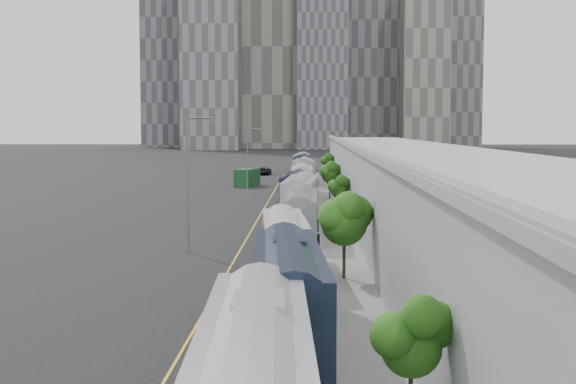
{
  "coord_description": "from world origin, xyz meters",
  "views": [
    {
      "loc": [
        3.47,
        -13.11,
        8.64
      ],
      "look_at": [
        1.48,
        56.7,
        3.0
      ],
      "focal_mm": 50.0,
      "sensor_mm": 36.0,
      "label": 1
    }
  ],
  "objects_px": {
    "bus_5": "(295,191)",
    "bus_6": "(302,182)",
    "bus_3": "(301,218)",
    "street_lamp_near": "(190,175)",
    "bus_2": "(285,249)",
    "bus_7": "(301,175)",
    "bus_9": "(302,166)",
    "bus_4": "(301,200)",
    "bus_10": "(302,163)",
    "bus_8": "(306,171)",
    "shipping_container": "(247,178)",
    "suv": "(264,171)",
    "street_lamp_far": "(249,155)",
    "bus_1": "(288,299)"
  },
  "relations": [
    {
      "from": "bus_6",
      "to": "street_lamp_near",
      "type": "distance_m",
      "value": 47.9
    },
    {
      "from": "bus_2",
      "to": "bus_5",
      "type": "xyz_separation_m",
      "value": [
        -0.2,
        42.55,
        0.04
      ]
    },
    {
      "from": "bus_5",
      "to": "shipping_container",
      "type": "relative_size",
      "value": 1.99
    },
    {
      "from": "bus_10",
      "to": "bus_9",
      "type": "bearing_deg",
      "value": -86.06
    },
    {
      "from": "bus_1",
      "to": "suv",
      "type": "xyz_separation_m",
      "value": [
        -7.68,
        113.46,
        -1.0
      ]
    },
    {
      "from": "bus_3",
      "to": "bus_8",
      "type": "relative_size",
      "value": 1.03
    },
    {
      "from": "street_lamp_far",
      "to": "bus_10",
      "type": "bearing_deg",
      "value": 82.59
    },
    {
      "from": "bus_2",
      "to": "bus_6",
      "type": "height_order",
      "value": "bus_6"
    },
    {
      "from": "shipping_container",
      "to": "suv",
      "type": "height_order",
      "value": "shipping_container"
    },
    {
      "from": "bus_2",
      "to": "bus_6",
      "type": "relative_size",
      "value": 0.93
    },
    {
      "from": "bus_8",
      "to": "street_lamp_near",
      "type": "distance_m",
      "value": 75.71
    },
    {
      "from": "bus_4",
      "to": "bus_6",
      "type": "bearing_deg",
      "value": 93.43
    },
    {
      "from": "bus_7",
      "to": "bus_9",
      "type": "bearing_deg",
      "value": 87.4
    },
    {
      "from": "bus_8",
      "to": "shipping_container",
      "type": "distance_m",
      "value": 15.43
    },
    {
      "from": "shipping_container",
      "to": "bus_1",
      "type": "bearing_deg",
      "value": -71.51
    },
    {
      "from": "shipping_container",
      "to": "bus_3",
      "type": "bearing_deg",
      "value": -68.35
    },
    {
      "from": "bus_4",
      "to": "street_lamp_far",
      "type": "height_order",
      "value": "street_lamp_far"
    },
    {
      "from": "bus_3",
      "to": "bus_8",
      "type": "distance_m",
      "value": 68.1
    },
    {
      "from": "bus_10",
      "to": "street_lamp_near",
      "type": "distance_m",
      "value": 104.34
    },
    {
      "from": "bus_9",
      "to": "shipping_container",
      "type": "distance_m",
      "value": 29.48
    },
    {
      "from": "bus_5",
      "to": "street_lamp_near",
      "type": "xyz_separation_m",
      "value": [
        -6.6,
        -34.3,
        3.84
      ]
    },
    {
      "from": "bus_10",
      "to": "shipping_container",
      "type": "relative_size",
      "value": 1.95
    },
    {
      "from": "bus_6",
      "to": "bus_8",
      "type": "relative_size",
      "value": 1.06
    },
    {
      "from": "street_lamp_near",
      "to": "suv",
      "type": "distance_m",
      "value": 90.83
    },
    {
      "from": "bus_1",
      "to": "bus_10",
      "type": "relative_size",
      "value": 1.11
    },
    {
      "from": "bus_1",
      "to": "shipping_container",
      "type": "height_order",
      "value": "bus_1"
    },
    {
      "from": "shipping_container",
      "to": "suv",
      "type": "relative_size",
      "value": 1.29
    },
    {
      "from": "bus_1",
      "to": "bus_8",
      "type": "height_order",
      "value": "bus_1"
    },
    {
      "from": "bus_2",
      "to": "bus_5",
      "type": "bearing_deg",
      "value": 86.1
    },
    {
      "from": "bus_10",
      "to": "street_lamp_near",
      "type": "relative_size",
      "value": 1.33
    },
    {
      "from": "bus_2",
      "to": "bus_6",
      "type": "distance_m",
      "value": 55.46
    },
    {
      "from": "street_lamp_far",
      "to": "suv",
      "type": "relative_size",
      "value": 1.73
    },
    {
      "from": "bus_2",
      "to": "bus_4",
      "type": "distance_m",
      "value": 30.02
    },
    {
      "from": "bus_1",
      "to": "bus_8",
      "type": "bearing_deg",
      "value": 86.65
    },
    {
      "from": "bus_9",
      "to": "shipping_container",
      "type": "height_order",
      "value": "bus_9"
    },
    {
      "from": "bus_5",
      "to": "bus_2",
      "type": "bearing_deg",
      "value": -86.63
    },
    {
      "from": "bus_3",
      "to": "bus_4",
      "type": "distance_m",
      "value": 14.63
    },
    {
      "from": "bus_3",
      "to": "bus_4",
      "type": "xyz_separation_m",
      "value": [
        -0.18,
        14.63,
        0.13
      ]
    },
    {
      "from": "suv",
      "to": "bus_3",
      "type": "bearing_deg",
      "value": -78.46
    },
    {
      "from": "bus_5",
      "to": "bus_6",
      "type": "height_order",
      "value": "bus_6"
    },
    {
      "from": "shipping_container",
      "to": "bus_5",
      "type": "bearing_deg",
      "value": -61.94
    },
    {
      "from": "bus_2",
      "to": "shipping_container",
      "type": "relative_size",
      "value": 1.94
    },
    {
      "from": "bus_3",
      "to": "street_lamp_near",
      "type": "bearing_deg",
      "value": -135.77
    },
    {
      "from": "bus_5",
      "to": "street_lamp_far",
      "type": "distance_m",
      "value": 20.53
    },
    {
      "from": "bus_9",
      "to": "bus_10",
      "type": "xyz_separation_m",
      "value": [
        -0.24,
        13.26,
        -0.06
      ]
    },
    {
      "from": "bus_5",
      "to": "street_lamp_near",
      "type": "relative_size",
      "value": 1.35
    },
    {
      "from": "bus_7",
      "to": "suv",
      "type": "distance_m",
      "value": 27.76
    },
    {
      "from": "bus_3",
      "to": "bus_7",
      "type": "bearing_deg",
      "value": 91.32
    },
    {
      "from": "bus_7",
      "to": "bus_1",
      "type": "bearing_deg",
      "value": -92.6
    },
    {
      "from": "bus_8",
      "to": "suv",
      "type": "distance_m",
      "value": 17.32
    }
  ]
}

